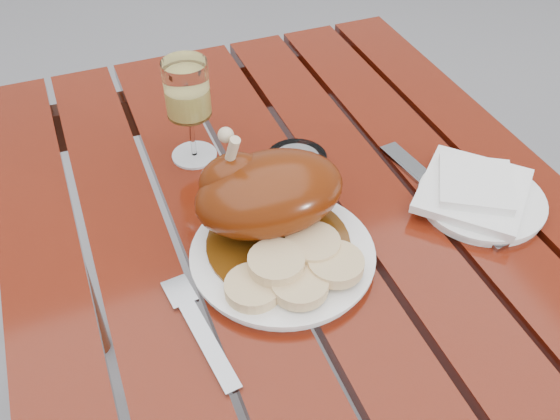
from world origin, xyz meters
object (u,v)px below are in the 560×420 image
object	(u,v)px
side_plate	(481,200)
ashtray	(297,162)
table	(315,406)
wine_glass	(190,112)
dinner_plate	(283,256)

from	to	relation	value
side_plate	ashtray	size ratio (longest dim) A/B	1.97
table	wine_glass	size ratio (longest dim) A/B	7.30
table	dinner_plate	distance (m)	0.39
table	ashtray	distance (m)	0.43
wine_glass	dinner_plate	bearing A→B (deg)	-79.58
side_plate	ashtray	world-z (taller)	ashtray
table	dinner_plate	size ratio (longest dim) A/B	5.00
dinner_plate	ashtray	bearing A→B (deg)	61.98
side_plate	table	bearing A→B (deg)	-176.91
ashtray	dinner_plate	bearing A→B (deg)	-118.02
dinner_plate	side_plate	distance (m)	0.30
dinner_plate	side_plate	bearing A→B (deg)	-0.57
wine_glass	table	bearing A→B (deg)	-69.64
side_plate	wine_glass	bearing A→B (deg)	143.62
table	ashtray	bearing A→B (deg)	79.02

